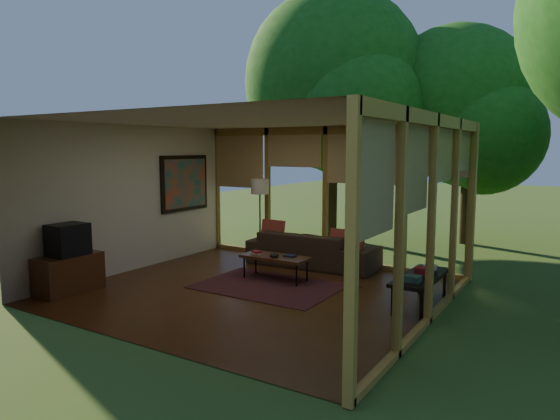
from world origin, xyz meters
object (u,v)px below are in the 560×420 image
Objects in this scene: floor_lamp at (260,191)px; coffee_table at (275,258)px; sofa at (307,249)px; side_console at (416,278)px; television at (68,240)px; media_cabinet at (69,274)px.

floor_lamp is 1.38× the size of coffee_table.
coffee_table is (0.05, -1.23, 0.06)m from sofa.
sofa reaches higher than coffee_table.
coffee_table is 0.86× the size of side_console.
coffee_table is (2.35, 2.35, -0.46)m from television.
side_console is at bearing -2.95° from coffee_table.
media_cabinet is 1.82× the size of television.
floor_lamp reaches higher than sofa.
media_cabinet is 0.83× the size of coffee_table.
television is 0.46× the size of coffee_table.
sofa is 4.29m from television.
television reaches higher than media_cabinet.
floor_lamp is (1.21, 3.59, 0.56)m from television.
sofa is 1.23m from coffee_table.
media_cabinet is at bearing -135.29° from coffee_table.
side_console is (3.64, -1.37, -1.00)m from floor_lamp.
sofa is 1.62× the size of side_console.
sofa reaches higher than side_console.
coffee_table is at bearing 44.71° from media_cabinet.
sofa is 4.13× the size of television.
sofa is 1.89× the size of coffee_table.
floor_lamp is at bearing 71.14° from media_cabinet.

